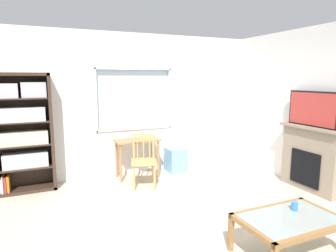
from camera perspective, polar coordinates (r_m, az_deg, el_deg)
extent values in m
cube|color=beige|center=(4.04, 3.86, -18.30)|extent=(5.95, 5.69, 0.02)
cube|color=silver|center=(5.93, -6.72, -4.71)|extent=(4.95, 0.12, 0.87)
cube|color=silver|center=(5.79, -7.08, 14.19)|extent=(4.95, 0.12, 0.65)
cube|color=silver|center=(5.53, -22.89, 4.33)|extent=(1.77, 0.12, 1.17)
cube|color=silver|center=(6.44, 7.07, 5.57)|extent=(1.71, 0.12, 1.17)
cube|color=silver|center=(5.79, -6.64, 5.18)|extent=(1.46, 0.02, 1.17)
cube|color=white|center=(5.80, -6.33, -0.50)|extent=(1.52, 0.06, 0.03)
cube|color=white|center=(5.72, -6.54, 10.85)|extent=(1.52, 0.06, 0.03)
cube|color=white|center=(5.55, -13.68, 4.81)|extent=(0.03, 0.06, 1.17)
cube|color=white|center=(5.99, 0.29, 5.37)|extent=(0.03, 0.06, 1.17)
cube|color=silver|center=(5.30, 29.12, 2.51)|extent=(0.12, 4.89, 2.69)
cube|color=#38281E|center=(5.34, -21.49, -0.99)|extent=(0.05, 0.38, 1.94)
cube|color=#38281E|center=(5.27, -26.77, 8.87)|extent=(0.90, 0.38, 0.05)
cube|color=#38281E|center=(5.57, -25.35, -10.87)|extent=(0.90, 0.38, 0.05)
cube|color=#38281E|center=(5.52, -25.98, -0.97)|extent=(0.90, 0.02, 1.94)
cube|color=#38281E|center=(5.46, -25.62, -7.14)|extent=(0.85, 0.36, 0.02)
cube|color=#38281E|center=(5.37, -25.90, -3.26)|extent=(0.85, 0.36, 0.02)
cube|color=#38281E|center=(5.31, -26.18, 0.72)|extent=(0.85, 0.36, 0.02)
cube|color=#38281E|center=(5.28, -26.47, 4.78)|extent=(0.85, 0.36, 0.02)
cube|color=silver|center=(5.42, -25.63, -5.85)|extent=(0.67, 0.27, 0.23)
cube|color=beige|center=(5.34, -26.17, -2.05)|extent=(0.76, 0.29, 0.21)
cube|color=silver|center=(5.29, -26.42, 2.02)|extent=(0.72, 0.33, 0.22)
cube|color=beige|center=(5.27, -28.62, 5.98)|extent=(0.33, 0.31, 0.23)
cube|color=#B2B2BC|center=(5.25, -24.39, 6.36)|extent=(0.36, 0.30, 0.24)
cube|color=white|center=(5.54, -29.37, -9.79)|extent=(0.02, 0.28, 0.23)
cube|color=white|center=(5.53, -29.12, -9.59)|extent=(0.02, 0.29, 0.26)
cube|color=red|center=(5.53, -28.74, -9.65)|extent=(0.03, 0.30, 0.25)
cube|color=orange|center=(5.53, -28.34, -9.60)|extent=(0.04, 0.26, 0.25)
cube|color=#A37547|center=(5.54, -5.95, -2.75)|extent=(0.82, 0.41, 0.03)
cylinder|color=#A37547|center=(5.38, -9.04, -7.15)|extent=(0.04, 0.04, 0.70)
cylinder|color=#A37547|center=(5.60, -1.85, -6.39)|extent=(0.04, 0.04, 0.70)
cylinder|color=#A37547|center=(5.68, -9.86, -6.32)|extent=(0.04, 0.04, 0.70)
cylinder|color=#A37547|center=(5.88, -3.00, -5.64)|extent=(0.04, 0.04, 0.70)
cube|color=tan|center=(5.08, -4.64, -6.88)|extent=(0.52, 0.51, 0.04)
cylinder|color=tan|center=(4.99, -6.54, -10.00)|extent=(0.04, 0.04, 0.43)
cylinder|color=tan|center=(5.00, -2.58, -9.92)|extent=(0.04, 0.04, 0.43)
cylinder|color=tan|center=(5.30, -6.52, -8.87)|extent=(0.04, 0.04, 0.43)
cylinder|color=tan|center=(5.30, -2.80, -8.79)|extent=(0.04, 0.04, 0.43)
cylinder|color=tan|center=(5.17, -6.61, -4.03)|extent=(0.04, 0.04, 0.45)
cylinder|color=tan|center=(5.18, -2.84, -3.96)|extent=(0.04, 0.04, 0.45)
cube|color=tan|center=(5.13, -4.76, -1.88)|extent=(0.35, 0.14, 0.06)
cylinder|color=tan|center=(5.18, -5.89, -4.34)|extent=(0.02, 0.02, 0.35)
cylinder|color=tan|center=(5.18, -4.72, -4.32)|extent=(0.02, 0.02, 0.35)
cylinder|color=tan|center=(5.19, -3.56, -4.30)|extent=(0.02, 0.02, 0.35)
cube|color=#72ADDB|center=(5.99, 1.47, -6.49)|extent=(0.35, 0.40, 0.47)
cube|color=gray|center=(5.46, 25.59, -5.86)|extent=(0.18, 1.02, 1.04)
cube|color=black|center=(5.42, 24.83, -7.37)|extent=(0.03, 0.56, 0.57)
cube|color=gray|center=(5.34, 25.85, -0.28)|extent=(0.26, 1.12, 0.04)
cube|color=black|center=(5.30, 26.08, 2.97)|extent=(0.05, 0.91, 0.57)
cube|color=#B2332D|center=(5.28, 25.87, 2.96)|extent=(0.01, 0.86, 0.52)
cube|color=#8C9E99|center=(3.47, 22.42, -16.07)|extent=(0.96, 0.59, 0.02)
cube|color=olive|center=(3.29, 26.61, -18.09)|extent=(1.06, 0.05, 0.05)
cube|color=olive|center=(3.68, 18.71, -14.62)|extent=(1.06, 0.05, 0.05)
cube|color=olive|center=(3.16, 15.69, -18.60)|extent=(0.05, 0.69, 0.05)
cube|color=olive|center=(3.83, 27.81, -14.24)|extent=(0.05, 0.69, 0.05)
cube|color=olive|center=(3.48, 11.99, -19.64)|extent=(0.05, 0.05, 0.37)
cube|color=olive|center=(4.10, 23.96, -15.62)|extent=(0.05, 0.05, 0.37)
cylinder|color=#337FD6|center=(3.64, 23.15, -13.94)|extent=(0.07, 0.07, 0.09)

